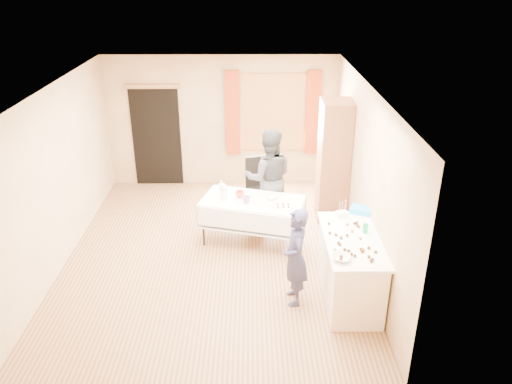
{
  "coord_description": "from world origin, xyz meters",
  "views": [
    {
      "loc": [
        0.59,
        -6.74,
        4.16
      ],
      "look_at": [
        0.65,
        0.0,
        1.05
      ],
      "focal_mm": 35.0,
      "sensor_mm": 36.0,
      "label": 1
    }
  ],
  "objects_px": {
    "cabinet": "(333,162)",
    "counter": "(350,268)",
    "party_table": "(253,217)",
    "girl": "(295,257)",
    "chair": "(260,198)",
    "woman": "(269,178)"
  },
  "relations": [
    {
      "from": "cabinet",
      "to": "counter",
      "type": "height_order",
      "value": "cabinet"
    },
    {
      "from": "cabinet",
      "to": "chair",
      "type": "distance_m",
      "value": 1.45
    },
    {
      "from": "chair",
      "to": "woman",
      "type": "height_order",
      "value": "woman"
    },
    {
      "from": "party_table",
      "to": "girl",
      "type": "distance_m",
      "value": 1.69
    },
    {
      "from": "cabinet",
      "to": "chair",
      "type": "bearing_deg",
      "value": 174.82
    },
    {
      "from": "chair",
      "to": "woman",
      "type": "relative_size",
      "value": 0.62
    },
    {
      "from": "cabinet",
      "to": "girl",
      "type": "distance_m",
      "value": 2.6
    },
    {
      "from": "girl",
      "to": "woman",
      "type": "bearing_deg",
      "value": -177.31
    },
    {
      "from": "cabinet",
      "to": "woman",
      "type": "xyz_separation_m",
      "value": [
        -1.11,
        -0.23,
        -0.21
      ]
    },
    {
      "from": "chair",
      "to": "cabinet",
      "type": "bearing_deg",
      "value": -24.25
    },
    {
      "from": "counter",
      "to": "girl",
      "type": "distance_m",
      "value": 0.78
    },
    {
      "from": "cabinet",
      "to": "counter",
      "type": "xyz_separation_m",
      "value": [
        -0.1,
        -2.35,
        -0.61
      ]
    },
    {
      "from": "cabinet",
      "to": "girl",
      "type": "bearing_deg",
      "value": -108.98
    },
    {
      "from": "cabinet",
      "to": "chair",
      "type": "xyz_separation_m",
      "value": [
        -1.25,
        0.11,
        -0.74
      ]
    },
    {
      "from": "woman",
      "to": "counter",
      "type": "bearing_deg",
      "value": 114.66
    },
    {
      "from": "girl",
      "to": "counter",
      "type": "bearing_deg",
      "value": 92.31
    },
    {
      "from": "party_table",
      "to": "counter",
      "type": "bearing_deg",
      "value": -33.84
    },
    {
      "from": "party_table",
      "to": "girl",
      "type": "height_order",
      "value": "girl"
    },
    {
      "from": "party_table",
      "to": "chair",
      "type": "relative_size",
      "value": 1.67
    },
    {
      "from": "counter",
      "to": "party_table",
      "type": "bearing_deg",
      "value": 130.75
    },
    {
      "from": "chair",
      "to": "counter",
      "type": "bearing_deg",
      "value": -84.13
    },
    {
      "from": "counter",
      "to": "cabinet",
      "type": "bearing_deg",
      "value": 87.56
    }
  ]
}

